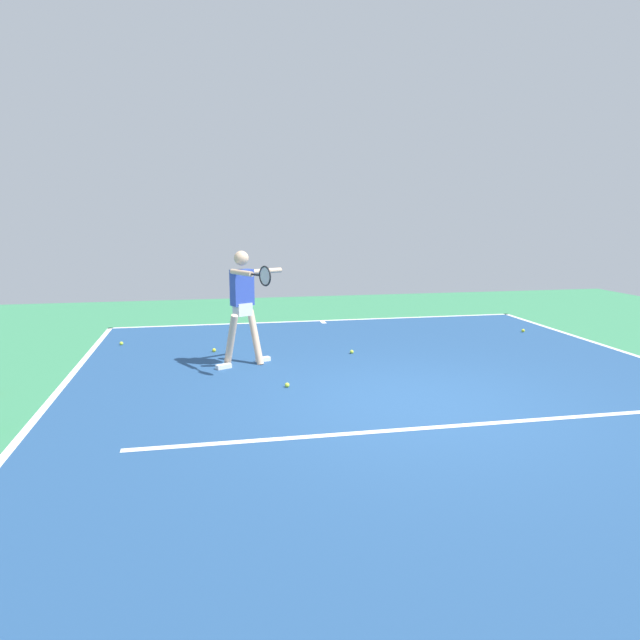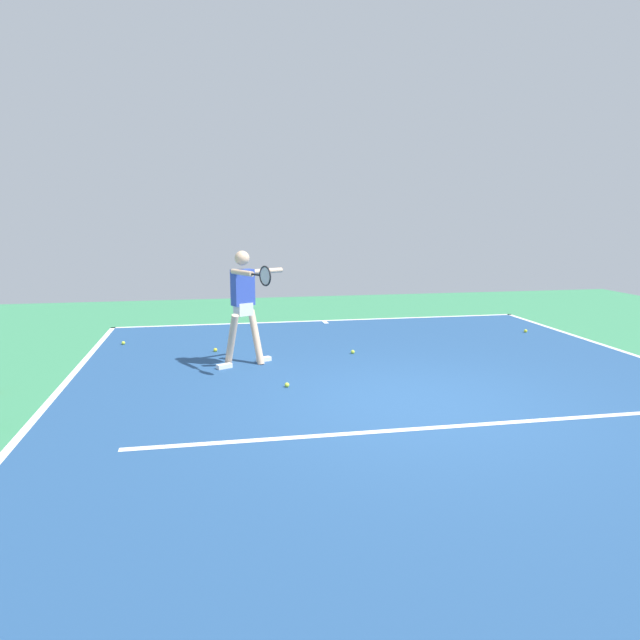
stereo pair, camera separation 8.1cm
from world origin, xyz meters
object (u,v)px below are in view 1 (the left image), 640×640
object	(u,v)px
tennis_ball_by_baseline	(523,331)
tennis_ball_centre_court	(214,350)
tennis_ball_by_sideline	(121,343)
tennis_player	(244,300)
tennis_ball_near_service_line	(287,385)
tennis_ball_far_corner	(352,352)

from	to	relation	value
tennis_ball_by_baseline	tennis_ball_centre_court	bearing A→B (deg)	5.14
tennis_ball_by_baseline	tennis_ball_by_sideline	bearing A→B (deg)	-2.42
tennis_player	tennis_ball_by_baseline	distance (m)	6.08
tennis_ball_near_service_line	tennis_ball_centre_court	bearing A→B (deg)	-68.09
tennis_ball_centre_court	tennis_ball_by_baseline	world-z (taller)	same
tennis_player	tennis_ball_centre_court	world-z (taller)	tennis_player
tennis_ball_centre_court	tennis_ball_by_sideline	bearing A→B (deg)	-28.32
tennis_ball_near_service_line	tennis_player	bearing A→B (deg)	-70.06
tennis_player	tennis_ball_by_baseline	size ratio (longest dim) A/B	27.76
tennis_player	tennis_ball_centre_court	distance (m)	1.53
tennis_ball_far_corner	tennis_ball_near_service_line	bearing A→B (deg)	52.17
tennis_player	tennis_ball_by_sideline	distance (m)	3.06
tennis_ball_centre_court	tennis_ball_by_baseline	xyz separation A→B (m)	(-6.25, -0.56, 0.00)
tennis_ball_by_sideline	tennis_ball_by_baseline	xyz separation A→B (m)	(-7.92, 0.34, 0.00)
tennis_player	tennis_ball_by_sideline	size ratio (longest dim) A/B	27.76
tennis_ball_near_service_line	tennis_ball_far_corner	distance (m)	2.25
tennis_player	tennis_ball_near_service_line	world-z (taller)	tennis_player
tennis_ball_near_service_line	tennis_ball_far_corner	bearing A→B (deg)	-127.83
tennis_player	tennis_ball_centre_court	bearing A→B (deg)	-92.93
tennis_ball_by_sideline	tennis_ball_far_corner	distance (m)	4.26
tennis_ball_by_sideline	tennis_ball_near_service_line	bearing A→B (deg)	128.73
tennis_ball_near_service_line	tennis_ball_by_baseline	size ratio (longest dim) A/B	1.00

